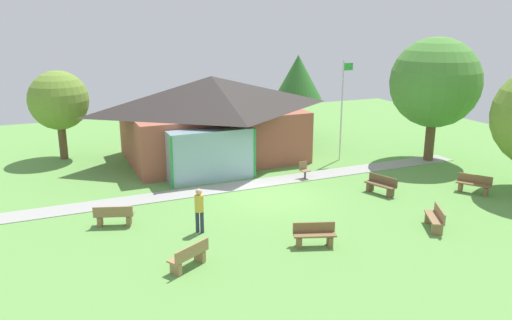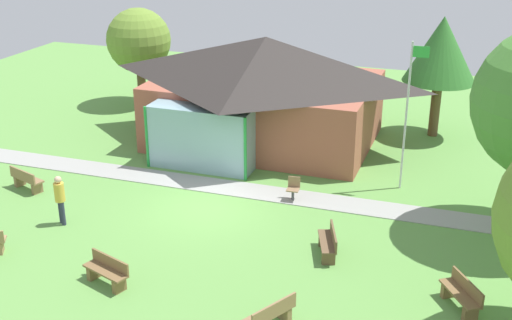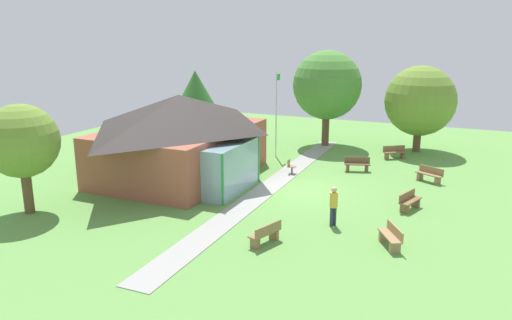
{
  "view_description": "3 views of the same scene",
  "coord_description": "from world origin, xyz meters",
  "px_view_note": "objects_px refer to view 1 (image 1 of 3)",
  "views": [
    {
      "loc": [
        -9.16,
        -20.06,
        7.82
      ],
      "look_at": [
        0.12,
        1.75,
        1.19
      ],
      "focal_mm": 35.97,
      "sensor_mm": 36.0,
      "label": 1
    },
    {
      "loc": [
        8.52,
        -19.26,
        10.31
      ],
      "look_at": [
        0.93,
        2.43,
        0.99
      ],
      "focal_mm": 46.13,
      "sensor_mm": 36.0,
      "label": 2
    },
    {
      "loc": [
        -23.25,
        -7.72,
        7.96
      ],
      "look_at": [
        -0.25,
        2.48,
        1.43
      ],
      "focal_mm": 34.3,
      "sensor_mm": 36.0,
      "label": 3
    }
  ],
  "objects_px": {
    "flagpole": "(342,106)",
    "patio_chair_lawn_spare": "(304,171)",
    "bench_front_center": "(314,235)",
    "bench_mid_right": "(381,186)",
    "tree_behind_pavilion_right": "(298,78)",
    "bench_mid_left": "(114,216)",
    "tree_east_hedge": "(435,83)",
    "bench_front_right": "(435,219)",
    "pavilion": "(212,117)",
    "bench_lawn_far_right": "(474,185)",
    "visitor_strolling_lawn": "(199,207)",
    "tree_behind_pavilion_left": "(59,101)",
    "bench_front_left": "(189,257)"
  },
  "relations": [
    {
      "from": "pavilion",
      "to": "tree_behind_pavilion_right",
      "type": "bearing_deg",
      "value": 24.77
    },
    {
      "from": "visitor_strolling_lawn",
      "to": "tree_behind_pavilion_left",
      "type": "relative_size",
      "value": 0.35
    },
    {
      "from": "bench_front_left",
      "to": "visitor_strolling_lawn",
      "type": "relative_size",
      "value": 0.87
    },
    {
      "from": "bench_mid_right",
      "to": "bench_front_right",
      "type": "relative_size",
      "value": 1.02
    },
    {
      "from": "tree_east_hedge",
      "to": "bench_front_right",
      "type": "bearing_deg",
      "value": -129.63
    },
    {
      "from": "bench_lawn_far_right",
      "to": "visitor_strolling_lawn",
      "type": "distance_m",
      "value": 12.93
    },
    {
      "from": "visitor_strolling_lawn",
      "to": "bench_mid_left",
      "type": "bearing_deg",
      "value": -0.62
    },
    {
      "from": "flagpole",
      "to": "patio_chair_lawn_spare",
      "type": "xyz_separation_m",
      "value": [
        -3.55,
        -2.34,
        -2.66
      ]
    },
    {
      "from": "bench_front_left",
      "to": "tree_east_hedge",
      "type": "distance_m",
      "value": 18.0
    },
    {
      "from": "bench_front_right",
      "to": "visitor_strolling_lawn",
      "type": "bearing_deg",
      "value": 97.9
    },
    {
      "from": "flagpole",
      "to": "visitor_strolling_lawn",
      "type": "distance_m",
      "value": 12.49
    },
    {
      "from": "bench_mid_left",
      "to": "tree_east_hedge",
      "type": "relative_size",
      "value": 0.23
    },
    {
      "from": "bench_front_left",
      "to": "bench_mid_right",
      "type": "bearing_deg",
      "value": -10.86
    },
    {
      "from": "flagpole",
      "to": "tree_behind_pavilion_right",
      "type": "xyz_separation_m",
      "value": [
        0.57,
        6.41,
        0.88
      ]
    },
    {
      "from": "bench_front_center",
      "to": "bench_front_right",
      "type": "relative_size",
      "value": 1.02
    },
    {
      "from": "bench_front_left",
      "to": "tree_behind_pavilion_left",
      "type": "height_order",
      "value": "tree_behind_pavilion_left"
    },
    {
      "from": "bench_mid_right",
      "to": "bench_lawn_far_right",
      "type": "relative_size",
      "value": 1.05
    },
    {
      "from": "pavilion",
      "to": "visitor_strolling_lawn",
      "type": "height_order",
      "value": "pavilion"
    },
    {
      "from": "bench_front_center",
      "to": "bench_mid_right",
      "type": "bearing_deg",
      "value": -127.56
    },
    {
      "from": "bench_mid_right",
      "to": "tree_behind_pavilion_right",
      "type": "bearing_deg",
      "value": -28.34
    },
    {
      "from": "bench_front_center",
      "to": "bench_front_right",
      "type": "height_order",
      "value": "same"
    },
    {
      "from": "bench_front_center",
      "to": "patio_chair_lawn_spare",
      "type": "xyz_separation_m",
      "value": [
        3.41,
        7.08,
        0.01
      ]
    },
    {
      "from": "flagpole",
      "to": "bench_lawn_far_right",
      "type": "bearing_deg",
      "value": -70.66
    },
    {
      "from": "bench_lawn_far_right",
      "to": "bench_front_left",
      "type": "bearing_deg",
      "value": 64.35
    },
    {
      "from": "bench_front_left",
      "to": "pavilion",
      "type": "bearing_deg",
      "value": 38.05
    },
    {
      "from": "bench_front_center",
      "to": "patio_chair_lawn_spare",
      "type": "distance_m",
      "value": 7.86
    },
    {
      "from": "pavilion",
      "to": "tree_east_hedge",
      "type": "distance_m",
      "value": 12.37
    },
    {
      "from": "bench_front_center",
      "to": "tree_east_hedge",
      "type": "bearing_deg",
      "value": -128.47
    },
    {
      "from": "visitor_strolling_lawn",
      "to": "tree_behind_pavilion_left",
      "type": "height_order",
      "value": "tree_behind_pavilion_left"
    },
    {
      "from": "pavilion",
      "to": "tree_east_hedge",
      "type": "bearing_deg",
      "value": -25.15
    },
    {
      "from": "tree_east_hedge",
      "to": "tree_behind_pavilion_left",
      "type": "height_order",
      "value": "tree_east_hedge"
    },
    {
      "from": "bench_mid_left",
      "to": "visitor_strolling_lawn",
      "type": "bearing_deg",
      "value": -14.93
    },
    {
      "from": "pavilion",
      "to": "bench_mid_left",
      "type": "bearing_deg",
      "value": -130.01
    },
    {
      "from": "flagpole",
      "to": "bench_mid_left",
      "type": "distance_m",
      "value": 14.3
    },
    {
      "from": "pavilion",
      "to": "tree_behind_pavilion_left",
      "type": "bearing_deg",
      "value": 157.29
    },
    {
      "from": "flagpole",
      "to": "bench_front_left",
      "type": "distance_m",
      "value": 15.01
    },
    {
      "from": "visitor_strolling_lawn",
      "to": "tree_east_hedge",
      "type": "height_order",
      "value": "tree_east_hedge"
    },
    {
      "from": "bench_front_right",
      "to": "tree_behind_pavilion_right",
      "type": "height_order",
      "value": "tree_behind_pavilion_right"
    },
    {
      "from": "tree_east_hedge",
      "to": "flagpole",
      "type": "bearing_deg",
      "value": 155.36
    },
    {
      "from": "bench_mid_right",
      "to": "tree_east_hedge",
      "type": "distance_m",
      "value": 8.04
    },
    {
      "from": "pavilion",
      "to": "bench_mid_left",
      "type": "xyz_separation_m",
      "value": [
        -6.65,
        -7.93,
        -2.03
      ]
    },
    {
      "from": "pavilion",
      "to": "tree_behind_pavilion_left",
      "type": "height_order",
      "value": "tree_behind_pavilion_left"
    },
    {
      "from": "flagpole",
      "to": "visitor_strolling_lawn",
      "type": "xyz_separation_m",
      "value": [
        -10.33,
        -6.71,
        -2.05
      ]
    },
    {
      "from": "bench_front_center",
      "to": "bench_front_left",
      "type": "distance_m",
      "value": 4.52
    },
    {
      "from": "pavilion",
      "to": "bench_front_right",
      "type": "height_order",
      "value": "pavilion"
    },
    {
      "from": "patio_chair_lawn_spare",
      "to": "visitor_strolling_lawn",
      "type": "xyz_separation_m",
      "value": [
        -6.78,
        -4.37,
        0.61
      ]
    },
    {
      "from": "pavilion",
      "to": "bench_lawn_far_right",
      "type": "height_order",
      "value": "pavilion"
    },
    {
      "from": "bench_mid_left",
      "to": "tree_behind_pavilion_right",
      "type": "distance_m",
      "value": 18.11
    },
    {
      "from": "flagpole",
      "to": "tree_behind_pavilion_right",
      "type": "relative_size",
      "value": 1.02
    },
    {
      "from": "patio_chair_lawn_spare",
      "to": "tree_east_hedge",
      "type": "bearing_deg",
      "value": 176.85
    }
  ]
}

